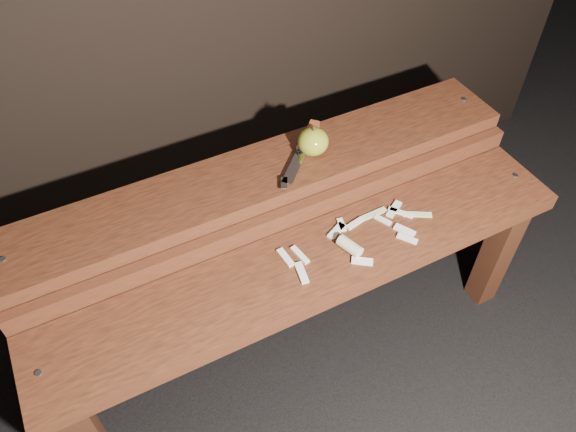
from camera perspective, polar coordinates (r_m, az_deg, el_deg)
name	(u,v)px	position (r m, az deg, el deg)	size (l,w,h in m)	color
ground	(298,342)	(1.56, 1.04, -12.73)	(60.00, 60.00, 0.00)	black
bench_front_tier	(313,282)	(1.23, 2.61, -6.75)	(1.20, 0.20, 0.42)	#36190D
bench_rear_tier	(267,197)	(1.31, -2.12, 1.97)	(1.20, 0.21, 0.50)	#36190D
apple	(313,141)	(1.28, 2.57, 7.57)	(0.07, 0.07, 0.08)	olive
knife	(306,144)	(1.30, 1.79, 7.37)	(0.18, 0.18, 0.02)	brown
apple_scraps	(356,239)	(1.22, 6.96, -2.31)	(0.36, 0.15, 0.03)	beige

